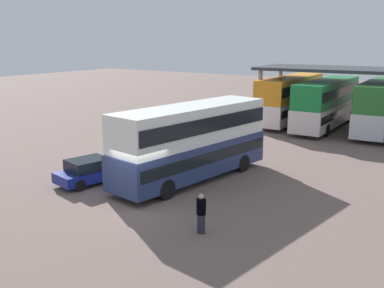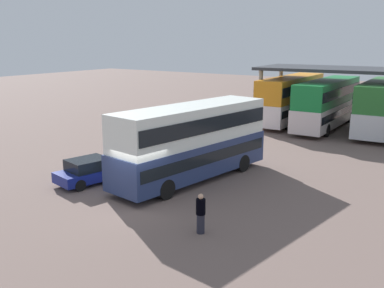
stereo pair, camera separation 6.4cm
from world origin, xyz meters
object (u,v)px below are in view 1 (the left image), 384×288
at_px(double_decker_main, 192,140).
at_px(double_decker_mid_row, 327,102).
at_px(double_decker_near_canopy, 291,97).
at_px(double_decker_far_right, 379,105).
at_px(pedestrian_waiting, 201,214).
at_px(parked_hatchback, 90,171).

xyz_separation_m(double_decker_main, double_decker_mid_row, (1.42, 18.61, 0.01)).
relative_size(double_decker_near_canopy, double_decker_mid_row, 1.00).
distance_m(double_decker_main, double_decker_near_canopy, 19.49).
distance_m(double_decker_mid_row, double_decker_far_right, 4.22).
bearing_deg(double_decker_near_canopy, pedestrian_waiting, -167.61).
bearing_deg(pedestrian_waiting, double_decker_near_canopy, -161.65).
height_order(double_decker_main, double_decker_mid_row, double_decker_mid_row).
distance_m(double_decker_near_canopy, pedestrian_waiting, 25.72).
bearing_deg(parked_hatchback, double_decker_near_canopy, 7.40).
height_order(double_decker_main, double_decker_far_right, double_decker_far_right).
xyz_separation_m(double_decker_mid_row, double_decker_far_right, (4.22, 0.16, 0.05)).
bearing_deg(double_decker_main, double_decker_far_right, -8.50).
bearing_deg(double_decker_far_right, double_decker_near_canopy, 82.45).
distance_m(double_decker_main, double_decker_far_right, 19.60).
relative_size(double_decker_far_right, pedestrian_waiting, 6.39).
distance_m(parked_hatchback, pedestrian_waiting, 8.54).
xyz_separation_m(double_decker_near_canopy, double_decker_mid_row, (3.59, -0.75, -0.04)).
distance_m(double_decker_main, parked_hatchback, 5.68).
bearing_deg(double_decker_main, double_decker_near_canopy, 14.61).
height_order(double_decker_main, parked_hatchback, double_decker_main).
distance_m(double_decker_near_canopy, double_decker_mid_row, 3.67).
bearing_deg(double_decker_far_right, double_decker_mid_row, 88.95).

